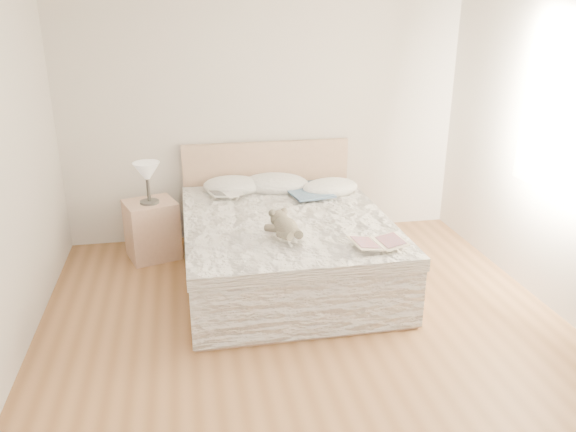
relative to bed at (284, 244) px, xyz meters
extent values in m
cube|color=brown|center=(0.00, -1.19, -0.31)|extent=(4.00, 4.50, 0.00)
cube|color=beige|center=(0.00, 1.06, 1.04)|extent=(4.00, 0.02, 2.70)
cube|color=beige|center=(0.00, -3.44, 1.04)|extent=(4.00, 0.02, 2.70)
cube|color=white|center=(1.99, -0.89, 1.14)|extent=(0.02, 1.30, 1.10)
cube|color=tan|center=(0.00, -0.04, -0.21)|extent=(1.68, 2.08, 0.20)
cube|color=silver|center=(0.00, -0.04, 0.04)|extent=(1.60, 2.00, 0.30)
cube|color=silver|center=(0.00, -0.09, 0.23)|extent=(1.72, 2.05, 0.10)
cube|color=tan|center=(0.00, 1.00, 0.19)|extent=(1.70, 0.06, 1.00)
cube|color=tan|center=(-1.17, 0.63, -0.03)|extent=(0.55, 0.52, 0.56)
cylinder|color=#46423C|center=(-1.17, 0.60, 0.26)|extent=(0.18, 0.18, 0.02)
cylinder|color=#3D3833|center=(-1.17, 0.60, 0.40)|extent=(0.03, 0.03, 0.24)
cone|color=beige|center=(-1.17, 0.60, 0.55)|extent=(0.26, 0.26, 0.18)
ellipsoid|color=white|center=(-0.37, 0.74, 0.33)|extent=(0.66, 0.53, 0.18)
ellipsoid|color=white|center=(0.04, 0.72, 0.33)|extent=(0.75, 0.60, 0.20)
ellipsoid|color=white|center=(0.55, 0.51, 0.33)|extent=(0.62, 0.49, 0.17)
cube|color=silver|center=(-0.47, 0.51, 0.32)|extent=(0.34, 0.28, 0.02)
cube|color=#FFEFCF|center=(0.55, -0.86, 0.32)|extent=(0.43, 0.31, 0.03)
camera|label=1|loc=(-0.82, -4.50, 1.97)|focal=35.00mm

